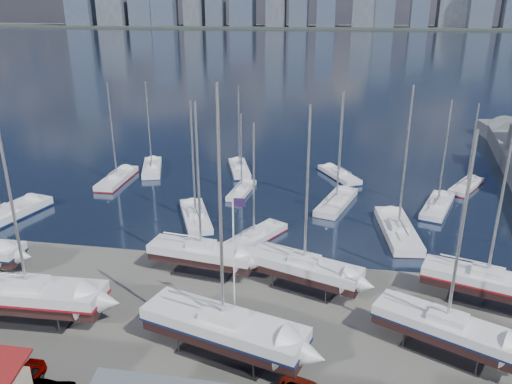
# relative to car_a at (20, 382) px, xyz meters

# --- Properties ---
(ground) EXTENTS (1400.00, 1400.00, 0.00)m
(ground) POSITION_rel_car_a_xyz_m (12.90, 10.28, -0.69)
(ground) COLOR #605E59
(ground) RESTS_ON ground
(water) EXTENTS (1400.00, 600.00, 0.40)m
(water) POSITION_rel_car_a_xyz_m (12.90, 320.28, -0.84)
(water) COLOR #1B283F
(water) RESTS_ON ground
(far_shore) EXTENTS (1400.00, 80.00, 2.20)m
(far_shore) POSITION_rel_car_a_xyz_m (12.90, 580.28, 0.41)
(far_shore) COLOR #2D332D
(far_shore) RESTS_ON ground
(sailboat_cradle_1) EXTENTS (12.21, 3.77, 19.30)m
(sailboat_cradle_1) POSITION_rel_car_a_xyz_m (-3.89, 7.38, 1.55)
(sailboat_cradle_1) COLOR #2D2D33
(sailboat_cradle_1) RESTS_ON ground
(sailboat_cradle_2) EXTENTS (10.21, 4.16, 16.17)m
(sailboat_cradle_2) POSITION_rel_car_a_xyz_m (7.52, 16.83, 1.39)
(sailboat_cradle_2) COLOR #2D2D33
(sailboat_cradle_2) RESTS_ON ground
(sailboat_cradle_3) EXTENTS (12.62, 6.72, 19.38)m
(sailboat_cradle_3) POSITION_rel_car_a_xyz_m (12.20, 5.77, 1.56)
(sailboat_cradle_3) COLOR #2D2D33
(sailboat_cradle_3) RESTS_ON ground
(sailboat_cradle_4) EXTENTS (10.44, 6.06, 16.42)m
(sailboat_cradle_4) POSITION_rel_car_a_xyz_m (17.12, 15.60, 1.41)
(sailboat_cradle_4) COLOR #2D2D33
(sailboat_cradle_4) RESTS_ON ground
(sailboat_cradle_5) EXTENTS (10.45, 7.11, 16.51)m
(sailboat_cradle_5) POSITION_rel_car_a_xyz_m (27.73, 8.61, 1.41)
(sailboat_cradle_5) COLOR #2D2D33
(sailboat_cradle_5) RESTS_ON ground
(sailboat_cradle_6) EXTENTS (10.58, 5.98, 16.46)m
(sailboat_cradle_6) POSITION_rel_car_a_xyz_m (32.19, 15.84, 1.40)
(sailboat_cradle_6) COLOR #2D2D33
(sailboat_cradle_6) RESTS_ON ground
(sailboat_moored_0) EXTENTS (6.35, 13.14, 18.94)m
(sailboat_moored_0) POSITION_rel_car_a_xyz_m (-18.68, 24.55, -0.38)
(sailboat_moored_0) COLOR black
(sailboat_moored_0) RESTS_ON water
(sailboat_moored_1) EXTENTS (3.04, 9.92, 14.72)m
(sailboat_moored_1) POSITION_rel_car_a_xyz_m (-11.46, 40.09, -0.38)
(sailboat_moored_1) COLOR black
(sailboat_moored_1) RESTS_ON water
(sailboat_moored_2) EXTENTS (5.39, 9.65, 14.05)m
(sailboat_moored_2) POSITION_rel_car_a_xyz_m (-8.34, 45.70, -0.37)
(sailboat_moored_2) COLOR black
(sailboat_moored_2) RESTS_ON water
(sailboat_moored_3) EXTENTS (6.42, 10.13, 14.72)m
(sailboat_moored_3) POSITION_rel_car_a_xyz_m (3.48, 28.60, -0.38)
(sailboat_moored_3) COLOR black
(sailboat_moored_3) RESTS_ON water
(sailboat_moored_4) EXTENTS (2.84, 7.65, 11.29)m
(sailboat_moored_4) POSITION_rel_car_a_xyz_m (7.01, 38.48, -0.36)
(sailboat_moored_4) COLOR black
(sailboat_moored_4) RESTS_ON water
(sailboat_moored_5) EXTENTS (5.13, 9.35, 13.47)m
(sailboat_moored_5) POSITION_rel_car_a_xyz_m (4.85, 47.62, -0.38)
(sailboat_moored_5) COLOR black
(sailboat_moored_5) RESTS_ON water
(sailboat_moored_6) EXTENTS (6.55, 9.07, 13.43)m
(sailboat_moored_6) POSITION_rel_car_a_xyz_m (11.14, 24.35, -0.38)
(sailboat_moored_6) COLOR black
(sailboat_moored_6) RESTS_ON water
(sailboat_moored_7) EXTENTS (5.42, 10.22, 14.87)m
(sailboat_moored_7) POSITION_rel_car_a_xyz_m (19.63, 36.05, -0.37)
(sailboat_moored_7) COLOR black
(sailboat_moored_7) RESTS_ON water
(sailboat_moored_8) EXTENTS (6.62, 8.91, 13.26)m
(sailboat_moored_8) POSITION_rel_car_a_xyz_m (19.81, 47.18, -0.38)
(sailboat_moored_8) COLOR black
(sailboat_moored_8) RESTS_ON water
(sailboat_moored_9) EXTENTS (4.44, 11.57, 17.03)m
(sailboat_moored_9) POSITION_rel_car_a_xyz_m (26.41, 28.57, -0.37)
(sailboat_moored_9) COLOR black
(sailboat_moored_9) RESTS_ON water
(sailboat_moored_10) EXTENTS (5.62, 9.82, 14.16)m
(sailboat_moored_10) POSITION_rel_car_a_xyz_m (31.92, 36.81, -0.38)
(sailboat_moored_10) COLOR black
(sailboat_moored_10) RESTS_ON water
(sailboat_moored_11) EXTENTS (6.11, 8.29, 12.32)m
(sailboat_moored_11) POSITION_rel_car_a_xyz_m (37.09, 45.28, -0.38)
(sailboat_moored_11) COLOR black
(sailboat_moored_11) RESTS_ON water
(car_a) EXTENTS (1.66, 4.06, 1.38)m
(car_a) POSITION_rel_car_a_xyz_m (0.00, 0.00, 0.00)
(car_a) COLOR gray
(car_a) RESTS_ON ground
(flagpole) EXTENTS (0.98, 0.12, 11.05)m
(flagpole) POSITION_rel_car_a_xyz_m (12.35, 9.13, 5.62)
(flagpole) COLOR white
(flagpole) RESTS_ON ground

